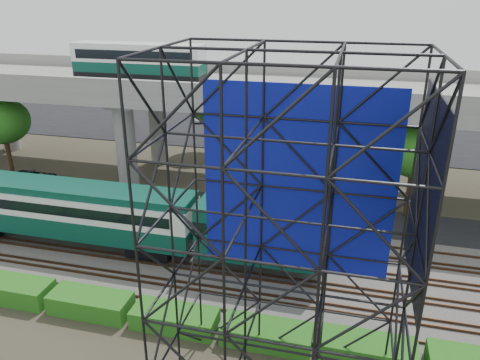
# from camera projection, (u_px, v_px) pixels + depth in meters

# --- Properties ---
(ground) EXTENTS (140.00, 140.00, 0.00)m
(ground) POSITION_uv_depth(u_px,v_px,m) (186.00, 279.00, 29.23)
(ground) COLOR #474233
(ground) RESTS_ON ground
(ballast_bed) EXTENTS (90.00, 12.00, 0.20)m
(ballast_bed) POSITION_uv_depth(u_px,v_px,m) (196.00, 261.00, 30.99)
(ballast_bed) COLOR slate
(ballast_bed) RESTS_ON ground
(service_road) EXTENTS (90.00, 5.00, 0.08)m
(service_road) POSITION_uv_depth(u_px,v_px,m) (230.00, 208.00, 38.64)
(service_road) COLOR black
(service_road) RESTS_ON ground
(parking_lot) EXTENTS (90.00, 18.00, 0.08)m
(parking_lot) POSITION_uv_depth(u_px,v_px,m) (278.00, 131.00, 59.74)
(parking_lot) COLOR black
(parking_lot) RESTS_ON ground
(harbor_water) EXTENTS (140.00, 40.00, 0.03)m
(harbor_water) POSITION_uv_depth(u_px,v_px,m) (300.00, 96.00, 79.49)
(harbor_water) COLOR #455871
(harbor_water) RESTS_ON ground
(rail_tracks) EXTENTS (90.00, 9.52, 0.16)m
(rail_tracks) POSITION_uv_depth(u_px,v_px,m) (196.00, 259.00, 30.92)
(rail_tracks) COLOR #472D1E
(rail_tracks) RESTS_ON ballast_bed
(commuter_train) EXTENTS (29.30, 3.06, 4.30)m
(commuter_train) POSITION_uv_depth(u_px,v_px,m) (90.00, 211.00, 31.62)
(commuter_train) COLOR black
(commuter_train) RESTS_ON rail_tracks
(overpass) EXTENTS (80.00, 12.00, 12.40)m
(overpass) POSITION_uv_depth(u_px,v_px,m) (238.00, 96.00, 40.65)
(overpass) COLOR #9E9B93
(overpass) RESTS_ON ground
(scaffold_tower) EXTENTS (9.36, 6.36, 15.00)m
(scaffold_tower) POSITION_uv_depth(u_px,v_px,m) (285.00, 257.00, 17.60)
(scaffold_tower) COLOR black
(scaffold_tower) RESTS_ON ground
(hedge_strip) EXTENTS (34.60, 1.80, 1.20)m
(hedge_strip) POSITION_uv_depth(u_px,v_px,m) (175.00, 318.00, 24.93)
(hedge_strip) COLOR #1A5F15
(hedge_strip) RESTS_ON ground
(trees) EXTENTS (40.94, 16.94, 7.69)m
(trees) POSITION_uv_depth(u_px,v_px,m) (196.00, 122.00, 42.69)
(trees) COLOR #382314
(trees) RESTS_ON ground
(suv) EXTENTS (4.68, 2.55, 1.24)m
(suv) POSITION_uv_depth(u_px,v_px,m) (34.00, 177.00, 43.11)
(suv) COLOR black
(suv) RESTS_ON service_road
(parked_cars) EXTENTS (39.51, 9.41, 1.23)m
(parked_cars) POSITION_uv_depth(u_px,v_px,m) (281.00, 127.00, 59.05)
(parked_cars) COLOR silver
(parked_cars) RESTS_ON parking_lot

